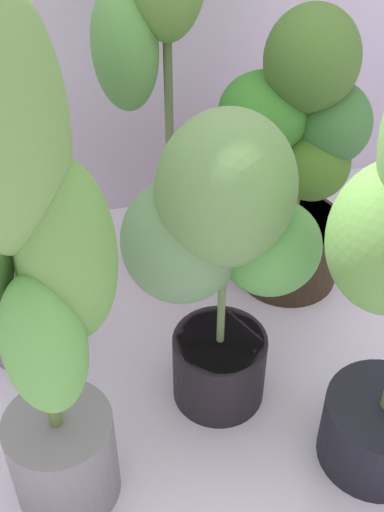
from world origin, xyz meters
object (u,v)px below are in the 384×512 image
Objects in this scene: potted_plant_center at (219,247)px; potted_plant_back_center at (158,73)px; potted_plant_front_left at (27,282)px; potted_plant_back_right at (299,154)px.

potted_plant_back_center is (-0.00, 0.46, 0.14)m from potted_plant_center.
potted_plant_back_center is 0.71m from potted_plant_front_left.
potted_plant_center is 0.96× the size of potted_plant_back_right.
potted_plant_front_left reaches higher than potted_plant_back_center.
potted_plant_back_center is 0.96× the size of potted_plant_front_left.
potted_plant_back_right reaches higher than potted_plant_center.
potted_plant_front_left is 1.40× the size of potted_plant_back_right.
potted_plant_center is 0.41m from potted_plant_front_left.
potted_plant_back_center is 1.35× the size of potted_plant_back_right.
potted_plant_back_right is (0.30, -0.14, -0.18)m from potted_plant_back_center.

